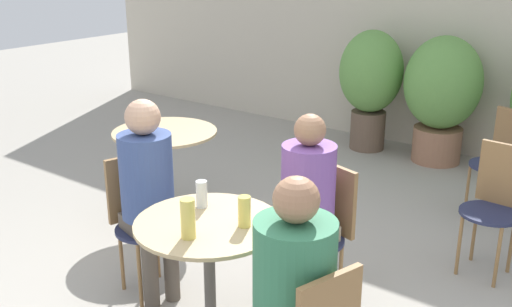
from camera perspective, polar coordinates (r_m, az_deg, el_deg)
storefront_wall at (r=6.34m, az=20.18°, el=12.99°), size 10.00×0.06×3.00m
cafe_table_near at (r=3.08m, az=-4.50°, el=-9.21°), size 0.75×0.75×0.75m
cafe_table_far at (r=4.56m, az=-8.60°, el=0.32°), size 0.78×0.78×0.75m
bistro_chair_1 at (r=3.55m, az=6.43°, el=-6.58°), size 0.40×0.42×0.86m
bistro_chair_2 at (r=3.74m, az=-11.04°, el=-5.44°), size 0.42×0.40×0.86m
bistro_chair_3 at (r=4.17m, az=21.93°, el=-3.89°), size 0.38×0.39×0.86m
bistro_chair_4 at (r=5.07m, az=22.48°, el=-0.02°), size 0.41×0.43×0.86m
seated_person_0 at (r=2.57m, az=3.44°, el=-12.41°), size 0.40×0.38×1.20m
seated_person_1 at (r=3.38m, az=4.81°, el=-4.21°), size 0.33×0.35×1.20m
seated_person_2 at (r=3.54m, az=-10.27°, el=-2.89°), size 0.36×0.34×1.25m
beer_glass_0 at (r=2.82m, az=-6.50°, el=-6.18°), size 0.07×0.07×0.20m
beer_glass_1 at (r=2.92m, az=-1.11°, el=-5.54°), size 0.06×0.06×0.16m
beer_glass_2 at (r=3.15m, az=-5.20°, el=-3.87°), size 0.06×0.06×0.15m
potted_plant_0 at (r=6.36m, az=10.87°, el=6.97°), size 0.66×0.66×1.26m
potted_plant_1 at (r=6.13m, az=17.30°, el=5.67°), size 0.75×0.75×1.26m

